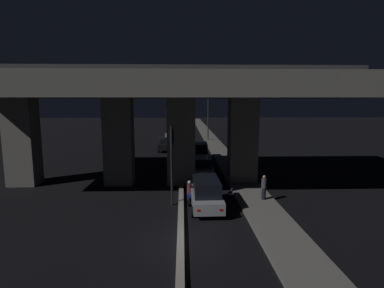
{
  "coord_description": "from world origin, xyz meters",
  "views": [
    {
      "loc": [
        0.11,
        -13.07,
        6.51
      ],
      "look_at": [
        1.34,
        25.14,
        0.91
      ],
      "focal_mm": 28.0,
      "sensor_mm": 36.0,
      "label": 1
    }
  ],
  "objects": [
    {
      "name": "car_black_lead_oncoming",
      "position": [
        -1.99,
        25.69,
        0.74
      ],
      "size": [
        2.07,
        4.69,
        1.43
      ],
      "rotation": [
        0.0,
        0.0,
        -1.61
      ],
      "color": "black",
      "rests_on": "ground_plane"
    },
    {
      "name": "elevated_overpass",
      "position": [
        -0.45,
        10.0,
        6.87
      ],
      "size": [
        28.55,
        12.11,
        9.15
      ],
      "color": "slate",
      "rests_on": "ground_plane"
    },
    {
      "name": "sidewalk_right",
      "position": [
        4.86,
        28.0,
        0.08
      ],
      "size": [
        2.42,
        126.0,
        0.16
      ],
      "primitive_type": "cube",
      "color": "slate",
      "rests_on": "ground_plane"
    },
    {
      "name": "car_white_fourth_oncoming",
      "position": [
        -1.61,
        59.68,
        0.73
      ],
      "size": [
        1.93,
        4.25,
        1.44
      ],
      "rotation": [
        0.0,
        0.0,
        -1.58
      ],
      "color": "silver",
      "rests_on": "ground_plane"
    },
    {
      "name": "pedestrian_on_sidewalk",
      "position": [
        5.34,
        5.42,
        0.95
      ],
      "size": [
        0.33,
        0.33,
        1.6
      ],
      "color": "black",
      "rests_on": "sidewalk_right"
    },
    {
      "name": "car_silver_second",
      "position": [
        1.82,
        12.22,
        0.85
      ],
      "size": [
        2.02,
        4.2,
        1.65
      ],
      "rotation": [
        0.0,
        0.0,
        1.54
      ],
      "color": "gray",
      "rests_on": "ground_plane"
    },
    {
      "name": "ground_plane",
      "position": [
        0.0,
        0.0,
        0.0
      ],
      "size": [
        200.0,
        200.0,
        0.0
      ],
      "primitive_type": "plane",
      "color": "black"
    },
    {
      "name": "traffic_light_left_of_median",
      "position": [
        -0.56,
        5.05,
        3.39
      ],
      "size": [
        0.3,
        0.49,
        4.96
      ],
      "color": "black",
      "rests_on": "ground_plane"
    },
    {
      "name": "car_silver_second_oncoming",
      "position": [
        -1.8,
        38.99,
        0.85
      ],
      "size": [
        2.17,
        4.66,
        1.61
      ],
      "rotation": [
        0.0,
        0.0,
        -1.61
      ],
      "color": "gray",
      "rests_on": "ground_plane"
    },
    {
      "name": "car_dark_red_third",
      "position": [
        1.98,
        19.43,
        0.99
      ],
      "size": [
        2.11,
        4.08,
        1.86
      ],
      "rotation": [
        0.0,
        0.0,
        1.55
      ],
      "color": "#591414",
      "rests_on": "ground_plane"
    },
    {
      "name": "street_lamp",
      "position": [
        3.89,
        34.79,
        5.0
      ],
      "size": [
        2.47,
        0.32,
        8.48
      ],
      "color": "#2D2D30",
      "rests_on": "ground_plane"
    },
    {
      "name": "car_dark_blue_third_oncoming",
      "position": [
        -1.67,
        50.92,
        0.76
      ],
      "size": [
        1.87,
        4.01,
        1.5
      ],
      "rotation": [
        0.0,
        0.0,
        -1.59
      ],
      "color": "#141938",
      "rests_on": "ground_plane"
    },
    {
      "name": "car_silver_lead",
      "position": [
        1.51,
        4.36,
        0.96
      ],
      "size": [
        1.96,
        4.17,
        1.83
      ],
      "rotation": [
        0.0,
        0.0,
        1.59
      ],
      "color": "gray",
      "rests_on": "ground_plane"
    },
    {
      "name": "motorcycle_blue_filtering_near",
      "position": [
        0.53,
        5.44,
        0.61
      ],
      "size": [
        0.34,
        1.94,
        1.44
      ],
      "rotation": [
        0.0,
        0.0,
        1.52
      ],
      "color": "black",
      "rests_on": "ground_plane"
    },
    {
      "name": "median_divider",
      "position": [
        0.0,
        35.0,
        0.1
      ],
      "size": [
        0.33,
        126.0,
        0.21
      ],
      "primitive_type": "cube",
      "color": "gray",
      "rests_on": "ground_plane"
    }
  ]
}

